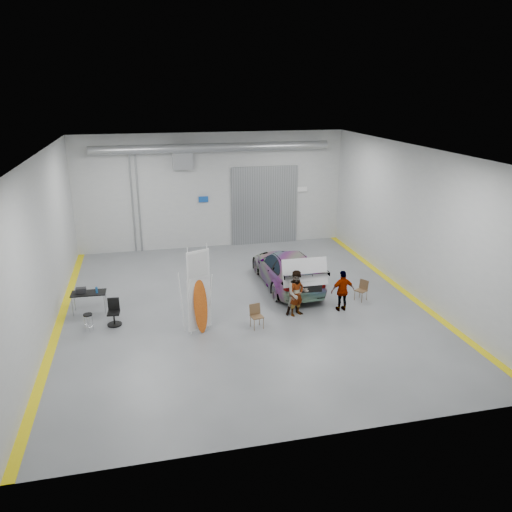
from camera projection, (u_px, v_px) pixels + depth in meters
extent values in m
plane|color=slate|center=(244.00, 306.00, 19.60)|extent=(16.00, 16.00, 0.00)
cube|color=#AFB2B4|center=(44.00, 245.00, 17.15)|extent=(0.02, 16.00, 6.00)
cube|color=#AFB2B4|center=(413.00, 222.00, 20.11)|extent=(0.02, 16.00, 6.00)
cube|color=#AFB2B4|center=(213.00, 191.00, 26.02)|extent=(14.00, 0.02, 6.00)
cube|color=#AFB2B4|center=(314.00, 328.00, 11.25)|extent=(14.00, 0.02, 6.00)
cube|color=white|center=(242.00, 151.00, 17.67)|extent=(14.00, 16.00, 0.02)
cube|color=#92969B|center=(265.00, 206.00, 26.82)|extent=(3.60, 0.12, 4.20)
cube|color=gray|center=(182.00, 157.00, 25.05)|extent=(1.00, 0.50, 1.20)
cylinder|color=gray|center=(213.00, 148.00, 24.72)|extent=(11.90, 0.44, 0.44)
cube|color=#1347A0|center=(203.00, 199.00, 25.96)|extent=(0.50, 0.04, 0.30)
cube|color=white|center=(301.00, 189.00, 26.99)|extent=(0.70, 0.04, 0.25)
cylinder|color=gray|center=(139.00, 204.00, 25.30)|extent=(0.08, 0.08, 5.00)
cylinder|color=gray|center=(133.00, 205.00, 25.24)|extent=(0.08, 0.08, 5.00)
cube|color=yellow|center=(60.00, 323.00, 18.15)|extent=(0.30, 16.00, 0.01)
cube|color=yellow|center=(402.00, 290.00, 21.04)|extent=(0.30, 16.00, 0.01)
imported|color=white|center=(287.00, 269.00, 21.38)|extent=(2.22, 5.29, 1.52)
imported|color=#845948|center=(297.00, 295.00, 18.55)|extent=(0.71, 0.61, 1.65)
imported|color=#476883|center=(297.00, 293.00, 18.54)|extent=(0.87, 0.68, 1.77)
imported|color=olive|center=(343.00, 291.00, 18.94)|extent=(0.95, 0.42, 1.62)
cube|color=white|center=(197.00, 304.00, 17.16)|extent=(0.84, 0.40, 1.91)
ellipsoid|color=orange|center=(197.00, 307.00, 17.10)|extent=(0.59, 0.44, 2.01)
cube|color=white|center=(195.00, 265.00, 16.68)|extent=(0.81, 0.38, 1.01)
cylinder|color=white|center=(185.00, 291.00, 16.91)|extent=(0.03, 0.03, 3.18)
cylinder|color=white|center=(207.00, 289.00, 17.07)|extent=(0.03, 0.03, 3.18)
cube|color=brown|center=(257.00, 317.00, 17.65)|extent=(0.48, 0.46, 0.04)
cube|color=brown|center=(256.00, 309.00, 17.75)|extent=(0.42, 0.16, 0.39)
cube|color=brown|center=(361.00, 291.00, 19.94)|extent=(0.53, 0.54, 0.04)
cube|color=brown|center=(360.00, 284.00, 20.04)|extent=(0.28, 0.38, 0.38)
cylinder|color=black|center=(88.00, 315.00, 17.38)|extent=(0.31, 0.31, 0.05)
torus|color=silver|center=(89.00, 325.00, 17.52)|extent=(0.33, 0.33, 0.02)
cylinder|color=gray|center=(73.00, 307.00, 18.56)|extent=(0.03, 0.03, 0.76)
cylinder|color=gray|center=(105.00, 304.00, 18.80)|extent=(0.03, 0.03, 0.76)
cylinder|color=gray|center=(74.00, 301.00, 19.04)|extent=(0.03, 0.03, 0.76)
cylinder|color=gray|center=(106.00, 299.00, 19.29)|extent=(0.03, 0.03, 0.76)
cube|color=black|center=(88.00, 293.00, 18.79)|extent=(1.29, 0.68, 0.04)
cylinder|color=#185194|center=(97.00, 290.00, 18.72)|extent=(0.08, 0.08, 0.23)
cube|color=black|center=(81.00, 290.00, 18.75)|extent=(0.37, 0.23, 0.19)
cylinder|color=black|center=(115.00, 324.00, 17.98)|extent=(0.52, 0.52, 0.04)
cylinder|color=black|center=(114.00, 319.00, 17.90)|extent=(0.06, 0.06, 0.44)
cube|color=black|center=(114.00, 313.00, 17.83)|extent=(0.46, 0.46, 0.06)
cube|color=black|center=(113.00, 304.00, 17.93)|extent=(0.41, 0.09, 0.46)
cube|color=silver|center=(305.00, 270.00, 18.93)|extent=(1.78, 1.08, 0.04)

